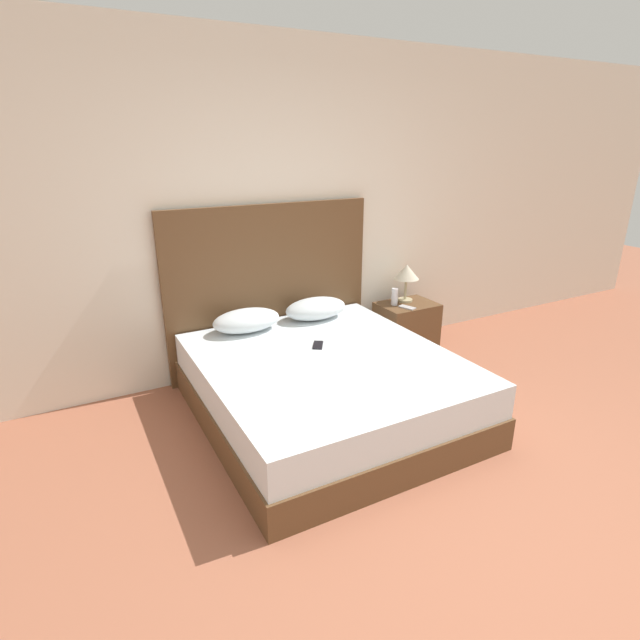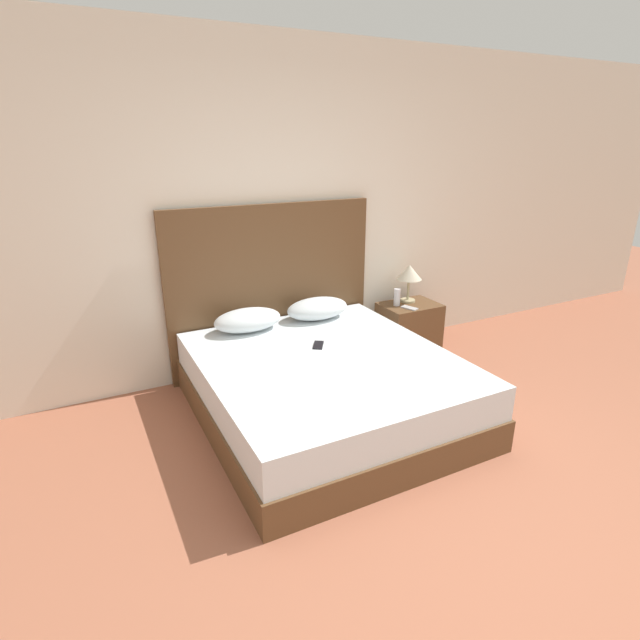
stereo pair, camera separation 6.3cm
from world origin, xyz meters
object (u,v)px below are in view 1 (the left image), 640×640
Objects in this scene: bed at (326,387)px; nightstand at (406,327)px; phone_on_bed at (318,345)px; phone_on_nightstand at (407,307)px; table_lamp at (406,273)px.

nightstand is at bearing 29.34° from bed.
phone_on_bed is 1.21m from phone_on_nightstand.
table_lamp is at bearing 70.79° from nightstand.
phone_on_bed is 0.31× the size of nightstand.
phone_on_bed reaches higher than phone_on_nightstand.
nightstand is 0.27m from phone_on_nightstand.
nightstand is (1.27, 0.71, 0.00)m from bed.
nightstand is (1.22, 0.50, -0.24)m from phone_on_bed.
bed is 1.36m from phone_on_nightstand.
table_lamp is (1.29, 0.79, 0.50)m from bed.
nightstand is 1.50× the size of table_lamp.
bed is at bearing -102.35° from phone_on_bed.
phone_on_nightstand is (1.14, 0.40, -0.00)m from phone_on_bed.
bed is 3.60× the size of nightstand.
table_lamp is 0.34m from phone_on_nightstand.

